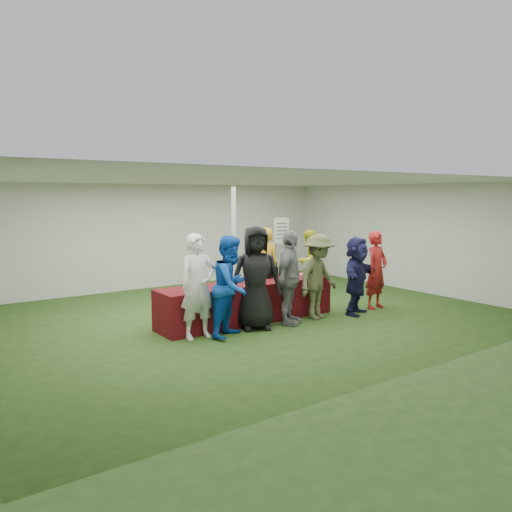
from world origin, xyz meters
TOP-DOWN VIEW (x-y plane):
  - ground at (0.00, 0.00)m, footprint 60.00×60.00m
  - tent at (0.50, 1.20)m, footprint 10.00×10.00m
  - serving_table at (-0.19, -0.35)m, footprint 3.60×0.80m
  - wine_bottles at (0.51, -0.20)m, footprint 0.82×0.16m
  - wine_glasses at (-0.61, -0.61)m, footprint 2.78×0.13m
  - water_bottle at (-0.13, -0.27)m, footprint 0.07×0.07m
  - bar_towel at (1.36, -0.30)m, footprint 0.25×0.18m
  - dump_bucket at (1.44, -0.57)m, footprint 0.24×0.24m
  - wine_list_sign at (2.94, 2.59)m, footprint 0.50×0.03m
  - staff_pourer at (1.12, 0.87)m, footprint 0.70×0.56m
  - staff_back at (2.63, 1.10)m, footprint 0.88×0.75m
  - customer_0 at (-1.52, -0.83)m, footprint 0.66×0.44m
  - customer_1 at (-0.99, -1.05)m, footprint 1.06×1.00m
  - customer_2 at (-0.38, -0.90)m, footprint 1.08×0.91m
  - customer_3 at (0.31, -1.01)m, footprint 1.10×0.95m
  - customer_4 at (1.05, -1.00)m, footprint 1.19×0.85m
  - customer_5 at (1.94, -1.16)m, footprint 1.53×1.05m
  - customer_6 at (2.67, -1.04)m, footprint 0.66×0.49m

SIDE VIEW (x-z plane):
  - ground at x=0.00m, z-range 0.00..0.00m
  - serving_table at x=-0.19m, z-range 0.00..0.75m
  - bar_towel at x=1.36m, z-range 0.75..0.78m
  - staff_back at x=2.63m, z-range 0.00..1.57m
  - customer_5 at x=1.94m, z-range 0.00..1.59m
  - customer_6 at x=2.67m, z-range 0.00..1.66m
  - customer_4 at x=1.05m, z-range 0.00..1.67m
  - dump_bucket at x=1.44m, z-range 0.75..0.93m
  - staff_pourer at x=1.12m, z-range 0.00..1.69m
  - water_bottle at x=-0.13m, z-range 0.74..0.97m
  - wine_glasses at x=-0.61m, z-range 0.78..0.94m
  - customer_1 at x=-0.99m, z-range 0.00..1.74m
  - wine_bottles at x=0.51m, z-range 0.71..1.03m
  - customer_3 at x=0.31m, z-range 0.00..1.77m
  - customer_0 at x=-1.52m, z-range 0.00..1.78m
  - customer_2 at x=-0.38m, z-range 0.00..1.88m
  - wine_list_sign at x=2.94m, z-range 0.42..2.22m
  - tent at x=0.50m, z-range -3.65..6.35m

